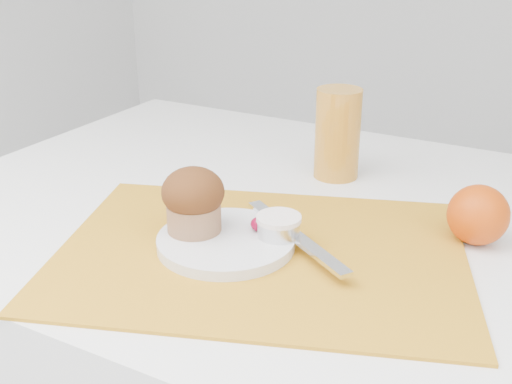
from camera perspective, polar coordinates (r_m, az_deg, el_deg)
The scene contains 10 objects.
placemat at distance 0.81m, azimuth 0.45°, elevation -5.40°, with size 0.51×0.37×0.00m, color orange.
plate at distance 0.82m, azimuth -2.69°, elevation -4.41°, with size 0.18×0.18×0.01m, color silver.
ramekin at distance 0.81m, azimuth 2.03°, elevation -3.13°, with size 0.05×0.05×0.02m, color silver.
cream at distance 0.81m, azimuth 2.05°, elevation -2.36°, with size 0.06×0.06×0.01m, color white.
raspberry_near at distance 0.84m, azimuth 0.93°, elevation -2.55°, with size 0.02×0.02×0.02m, color #5A0302.
raspberry_far at distance 0.83m, azimuth 0.19°, elevation -2.86°, with size 0.02×0.02×0.02m, color #61021A.
butter_knife at distance 0.81m, azimuth 3.51°, elevation -3.87°, with size 0.22×0.02×0.01m, color silver.
orange at distance 0.87m, azimuth 19.15°, elevation -1.93°, with size 0.08×0.08×0.08m, color #CB4507.
juice_glass at distance 1.04m, azimuth 7.26°, elevation 5.17°, with size 0.07×0.07×0.15m, color orange.
muffin at distance 0.82m, azimuth -5.59°, elevation -0.68°, with size 0.08×0.08×0.09m.
Camera 1 is at (0.31, -0.72, 1.14)m, focal length 45.00 mm.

